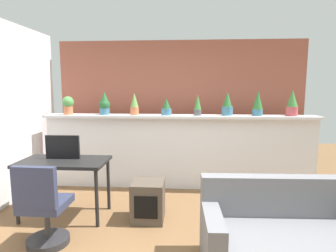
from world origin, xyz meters
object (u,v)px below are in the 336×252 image
at_px(couch, 287,239).
at_px(potted_plant_7, 292,104).
at_px(desk, 64,167).
at_px(office_chair, 44,212).
at_px(potted_plant_2, 134,104).
at_px(potted_plant_4, 198,105).
at_px(potted_plant_1, 104,104).
at_px(tv_monitor, 63,147).
at_px(side_cube_shelf, 148,201).
at_px(potted_plant_5, 227,105).
at_px(potted_plant_3, 166,108).
at_px(potted_plant_6, 258,103).
at_px(potted_plant_0, 68,105).

bearing_deg(couch, potted_plant_7, 70.84).
bearing_deg(desk, office_chair, -82.86).
bearing_deg(potted_plant_2, potted_plant_4, -0.04).
relative_size(potted_plant_1, tv_monitor, 0.86).
xyz_separation_m(potted_plant_4, office_chair, (-1.64, -1.81, -1.00)).
xyz_separation_m(side_cube_shelf, couch, (1.42, -0.85, 0.03)).
bearing_deg(desk, potted_plant_5, 27.74).
bearing_deg(desk, potted_plant_3, 42.46).
bearing_deg(tv_monitor, potted_plant_3, 39.46).
distance_m(potted_plant_6, office_chair, 3.35).
height_order(potted_plant_0, couch, potted_plant_0).
bearing_deg(office_chair, potted_plant_7, 30.68).
bearing_deg(tv_monitor, side_cube_shelf, -5.59).
distance_m(office_chair, side_cube_shelf, 1.22).
distance_m(potted_plant_1, tv_monitor, 1.20).
distance_m(potted_plant_1, office_chair, 2.11).
relative_size(potted_plant_4, potted_plant_5, 0.89).
relative_size(potted_plant_2, potted_plant_7, 0.89).
bearing_deg(potted_plant_5, couch, -81.71).
distance_m(potted_plant_4, tv_monitor, 2.10).
xyz_separation_m(potted_plant_4, potted_plant_7, (1.47, 0.04, 0.03)).
relative_size(potted_plant_6, side_cube_shelf, 0.79).
relative_size(potted_plant_3, potted_plant_7, 0.67).
bearing_deg(potted_plant_6, potted_plant_7, -1.23).
relative_size(desk, tv_monitor, 2.48).
relative_size(potted_plant_1, side_cube_shelf, 0.76).
bearing_deg(tv_monitor, potted_plant_5, 25.68).
relative_size(potted_plant_6, desk, 0.36).
distance_m(potted_plant_5, potted_plant_7, 1.00).
relative_size(side_cube_shelf, couch, 0.32).
height_order(potted_plant_0, potted_plant_3, potted_plant_0).
height_order(potted_plant_0, potted_plant_7, potted_plant_7).
relative_size(potted_plant_4, office_chair, 0.37).
relative_size(potted_plant_4, couch, 0.21).
relative_size(potted_plant_5, tv_monitor, 0.86).
bearing_deg(office_chair, couch, -4.07).
relative_size(potted_plant_4, desk, 0.31).
bearing_deg(potted_plant_7, potted_plant_3, -179.67).
relative_size(potted_plant_5, potted_plant_6, 0.96).
bearing_deg(potted_plant_3, side_cube_shelf, -97.20).
distance_m(potted_plant_4, couch, 2.40).
xyz_separation_m(potted_plant_1, side_cube_shelf, (0.87, -1.17, -1.15)).
relative_size(potted_plant_3, desk, 0.25).
bearing_deg(potted_plant_3, desk, -137.54).
bearing_deg(potted_plant_7, potted_plant_1, -179.99).
relative_size(potted_plant_0, side_cube_shelf, 0.60).
height_order(potted_plant_2, potted_plant_3, potted_plant_2).
bearing_deg(potted_plant_4, side_cube_shelf, -119.68).
xyz_separation_m(potted_plant_0, side_cube_shelf, (1.47, -1.13, -1.14)).
xyz_separation_m(potted_plant_1, office_chair, (-0.12, -1.85, -1.02)).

